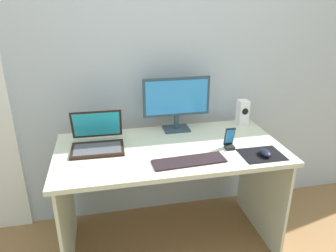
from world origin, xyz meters
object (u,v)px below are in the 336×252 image
object	(u,v)px
laptop	(97,141)
keyboard_external	(189,161)
monitor	(177,101)
phone_in_dock	(229,141)
speaker_right	(243,113)
mouse	(265,153)

from	to	relation	value
laptop	keyboard_external	distance (m)	0.59
monitor	phone_in_dock	xyz separation A→B (m)	(0.25, -0.36, -0.16)
keyboard_external	phone_in_dock	distance (m)	0.32
monitor	laptop	xyz separation A→B (m)	(-0.55, -0.18, -0.17)
speaker_right	keyboard_external	xyz separation A→B (m)	(-0.53, -0.48, -0.09)
monitor	speaker_right	distance (m)	0.51
laptop	keyboard_external	size ratio (longest dim) A/B	0.78
laptop	keyboard_external	world-z (taller)	laptop
speaker_right	phone_in_dock	size ratio (longest dim) A/B	1.34
keyboard_external	phone_in_dock	size ratio (longest dim) A/B	3.04
monitor	speaker_right	world-z (taller)	monitor
laptop	keyboard_external	xyz separation A→B (m)	(0.51, -0.31, -0.04)
speaker_right	keyboard_external	distance (m)	0.72
monitor	keyboard_external	bearing A→B (deg)	-94.55
monitor	keyboard_external	xyz separation A→B (m)	(-0.04, -0.48, -0.21)
keyboard_external	mouse	world-z (taller)	mouse
mouse	laptop	bearing A→B (deg)	160.19
laptop	mouse	world-z (taller)	laptop
keyboard_external	speaker_right	bearing A→B (deg)	38.58
laptop	mouse	bearing A→B (deg)	-18.74
speaker_right	monitor	bearing A→B (deg)	179.54
keyboard_external	phone_in_dock	xyz separation A→B (m)	(0.29, 0.12, 0.04)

